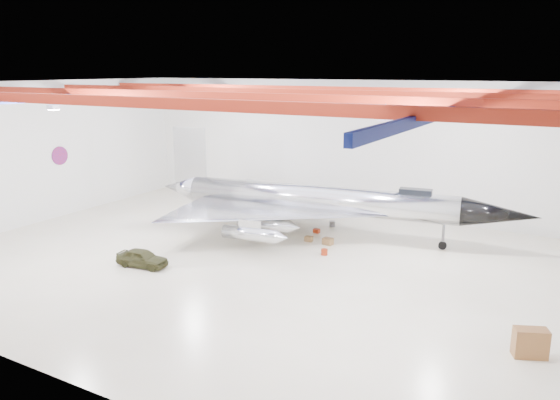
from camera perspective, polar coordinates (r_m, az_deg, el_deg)
The scene contains 16 objects.
floor at distance 34.49m, azimuth -2.53°, elevation -6.58°, with size 40.00×40.00×0.00m, color beige.
wall_back at distance 46.24m, azimuth 7.30°, elevation 5.52°, with size 40.00×40.00×0.00m, color silver.
wall_left at distance 46.67m, azimuth -24.02°, elevation 4.54°, with size 30.00×30.00×0.00m, color silver.
ceiling at distance 32.40m, azimuth -2.73°, elevation 12.01°, with size 40.00×40.00×0.00m, color #0A0F38.
ceiling_structure at distance 32.43m, azimuth -2.72°, elevation 10.81°, with size 39.50×29.50×1.08m.
wall_roundel at distance 47.89m, azimuth -22.02°, elevation 4.32°, with size 1.50×1.50×0.10m, color #B21414.
jet_aircraft at distance 39.35m, azimuth 3.84°, elevation -0.31°, with size 27.46×17.95×7.51m.
jeep at distance 34.72m, azimuth -14.21°, elevation -5.89°, with size 1.31×3.27×1.11m, color #333319.
desk at distance 25.96m, azimuth 24.69°, elevation -13.41°, with size 1.38×0.69×1.26m, color brown.
crate_ply at distance 39.85m, azimuth -1.99°, elevation -3.51°, with size 0.52×0.42×0.37m, color olive.
toolbox_red at distance 40.65m, azimuth 3.84°, elevation -3.23°, with size 0.43×0.35×0.30m, color maroon.
parts_bin at distance 38.01m, azimuth 5.02°, elevation -4.32°, with size 0.67×0.53×0.47m, color olive.
crate_small at distance 45.01m, azimuth -5.35°, elevation -1.64°, with size 0.35×0.28×0.24m, color #59595B.
tool_chest at distance 35.93m, azimuth 4.65°, elevation -5.44°, with size 0.44×0.44×0.40m, color maroon.
oil_barrel at distance 38.62m, azimuth 3.03°, elevation -4.08°, with size 0.52×0.42×0.37m, color olive.
spares_box at distance 42.40m, azimuth 5.49°, elevation -2.48°, with size 0.45×0.45×0.40m, color #59595B.
Camera 1 is at (17.20, -27.45, 11.85)m, focal length 35.00 mm.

